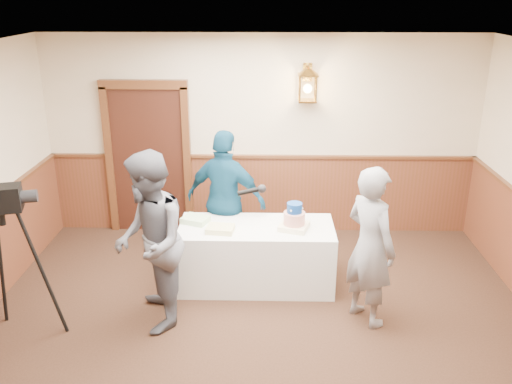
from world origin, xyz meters
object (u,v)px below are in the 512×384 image
Objects in this scene: sheet_cake_green at (196,220)px; tv_camera_rig at (12,274)px; display_table at (256,255)px; tiered_cake at (294,219)px; baker at (370,246)px; sheet_cake_yellow at (220,229)px; interviewer at (150,243)px; assistant_p at (226,200)px.

sheet_cake_green is 2.05m from tv_camera_rig.
display_table is 1.10× the size of tv_camera_rig.
baker is at bearing -41.40° from tiered_cake.
interviewer reaches higher than sheet_cake_yellow.
baker is (1.59, -0.57, 0.08)m from sheet_cake_yellow.
sheet_cake_green is (-0.31, 0.25, 0.00)m from sheet_cake_yellow.
baker is (1.18, -0.72, 0.49)m from display_table.
display_table is 5.92× the size of sheet_cake_yellow.
display_table is 0.96× the size of interviewer.
interviewer reaches higher than tiered_cake.
tiered_cake is 1.17m from sheet_cake_green.
display_table is 0.83m from sheet_cake_green.
tv_camera_rig is (-2.79, -1.09, -0.14)m from tiered_cake.
sheet_cake_green is at bearing 68.79° from assistant_p.
assistant_p is (-0.39, 0.47, 0.51)m from display_table.
assistant_p is (0.67, 1.32, -0.06)m from interviewer.
display_table is 0.60m from sheet_cake_yellow.
interviewer is 2.24m from baker.
interviewer is at bearing -152.06° from tiered_cake.
tiered_cake is at bearing 5.42° from tv_camera_rig.
baker is at bearing -23.23° from sheet_cake_green.
interviewer is 1.09× the size of baker.
display_table is at bearing -7.57° from sheet_cake_green.
baker is at bearing 80.33° from interviewer.
tiered_cake is 0.23× the size of baker.
tiered_cake is at bearing 6.43° from sheet_cake_yellow.
assistant_p is 2.55m from tv_camera_rig.
baker is at bearing -9.01° from tv_camera_rig.
assistant_p is at bearing 48.79° from sheet_cake_green.
tiered_cake is 1.69m from interviewer.
tiered_cake is at bearing 13.84° from baker.
tv_camera_rig is at bearing 59.51° from assistant_p.
tiered_cake is at bearing -7.91° from display_table.
baker is at bearing -19.59° from sheet_cake_yellow.
tiered_cake is 1.32× the size of sheet_cake_green.
tiered_cake reaches higher than display_table.
sheet_cake_yellow is at bearing 124.04° from interviewer.
tiered_cake is 0.85m from sheet_cake_yellow.
assistant_p is at bearing 88.25° from sheet_cake_yellow.
sheet_cake_green is at bearing 141.30° from sheet_cake_yellow.
display_table is 6.14× the size of sheet_cake_green.
baker reaches higher than tv_camera_rig.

